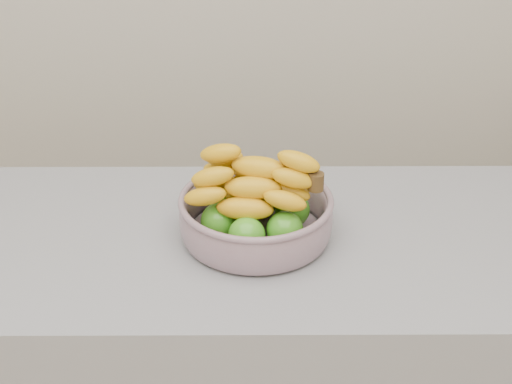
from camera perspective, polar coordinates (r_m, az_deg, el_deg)
The scene contains 1 object.
fruit_bowl at distance 1.40m, azimuth -0.02°, elevation -1.56°, with size 0.30×0.30×0.18m.
Camera 1 is at (0.10, -0.50, 1.68)m, focal length 50.00 mm.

